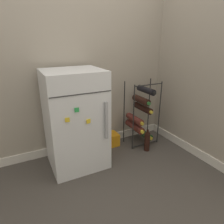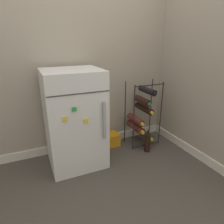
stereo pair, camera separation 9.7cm
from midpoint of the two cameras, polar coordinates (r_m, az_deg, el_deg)
The scene contains 6 objects.
ground_plane at distance 2.01m, azimuth -1.79°, elevation -15.85°, with size 14.00×14.00×0.00m, color #423D38.
wall_back at distance 2.14m, azimuth -8.97°, elevation 21.46°, with size 6.85×0.07×2.50m.
mini_fridge at distance 1.91m, azimuth -11.85°, elevation -2.26°, with size 0.52×0.49×0.93m.
wine_rack at distance 2.32m, azimuth 6.94°, elevation -0.74°, with size 0.37×0.32×0.75m.
soda_box at distance 2.35m, azimuth -2.58°, elevation -8.04°, with size 0.26×0.16×0.14m.
loose_bottle_floor at distance 2.27m, azimuth 8.76°, elevation -8.33°, with size 0.06×0.06×0.25m.
Camera 1 is at (-0.73, -1.46, 1.18)m, focal length 32.00 mm.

